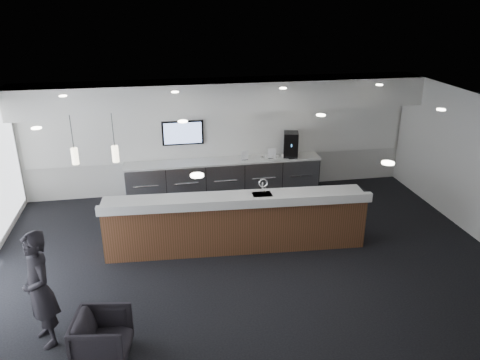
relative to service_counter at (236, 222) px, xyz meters
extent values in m
plane|color=black|center=(0.16, -0.86, -0.57)|extent=(10.00, 10.00, 0.00)
cube|color=black|center=(0.16, -0.86, 2.43)|extent=(10.00, 8.00, 0.02)
cube|color=silver|center=(0.16, 3.14, 0.93)|extent=(10.00, 0.02, 3.00)
cube|color=white|center=(0.16, 2.69, 2.08)|extent=(10.00, 0.90, 0.70)
cube|color=white|center=(0.16, 3.11, 1.03)|extent=(9.80, 0.06, 1.40)
cube|color=gray|center=(0.16, 2.78, -0.12)|extent=(5.00, 0.60, 0.90)
cube|color=silver|center=(0.16, 2.78, 0.35)|extent=(5.06, 0.66, 0.05)
cylinder|color=silver|center=(-1.84, 2.46, -0.08)|extent=(0.60, 0.02, 0.02)
cylinder|color=silver|center=(-0.84, 2.46, -0.08)|extent=(0.60, 0.02, 0.02)
cylinder|color=silver|center=(0.16, 2.46, -0.08)|extent=(0.60, 0.02, 0.02)
cylinder|color=silver|center=(1.16, 2.46, -0.08)|extent=(0.60, 0.02, 0.02)
cylinder|color=silver|center=(2.16, 2.46, -0.08)|extent=(0.60, 0.02, 0.02)
cube|color=black|center=(-0.84, 3.05, 1.08)|extent=(1.05, 0.07, 0.62)
cube|color=#2B4CAF|center=(-0.84, 3.01, 1.08)|extent=(0.95, 0.01, 0.54)
cylinder|color=beige|center=(-2.24, -0.06, 1.68)|extent=(0.12, 0.12, 0.30)
cylinder|color=beige|center=(-2.94, -0.06, 1.68)|extent=(0.12, 0.12, 0.30)
cube|color=#472F17|center=(0.00, 0.01, -0.05)|extent=(5.30, 1.04, 1.05)
cube|color=silver|center=(0.00, 0.01, 0.51)|extent=(5.39, 1.12, 0.06)
cube|color=silver|center=(-0.02, -0.40, 0.60)|extent=(5.35, 0.42, 0.18)
cylinder|color=silver|center=(0.56, 0.08, 0.68)|extent=(0.04, 0.04, 0.28)
torus|color=silver|center=(0.56, 0.02, 0.82)|extent=(0.19, 0.04, 0.19)
cube|color=black|center=(1.94, 2.77, 0.70)|extent=(0.46, 0.49, 0.65)
cube|color=silver|center=(1.94, 2.55, 0.39)|extent=(0.23, 0.12, 0.02)
cube|color=white|center=(0.70, 2.69, 0.50)|extent=(0.18, 0.04, 0.25)
cube|color=white|center=(1.40, 2.67, 0.51)|extent=(0.20, 0.06, 0.27)
imported|color=black|center=(-2.44, -2.80, -0.22)|extent=(0.88, 0.86, 0.71)
imported|color=black|center=(-3.31, -2.30, 0.35)|extent=(0.72, 0.81, 1.85)
imported|color=white|center=(1.84, 2.68, 0.42)|extent=(0.09, 0.09, 0.08)
imported|color=white|center=(1.70, 2.68, 0.42)|extent=(0.12, 0.12, 0.08)
imported|color=white|center=(1.56, 2.68, 0.42)|extent=(0.11, 0.11, 0.08)
imported|color=white|center=(1.42, 2.68, 0.42)|extent=(0.11, 0.11, 0.08)
imported|color=white|center=(1.28, 2.68, 0.42)|extent=(0.12, 0.12, 0.08)
imported|color=white|center=(1.14, 2.68, 0.42)|extent=(0.10, 0.10, 0.08)
camera|label=1|loc=(-1.45, -8.46, 4.38)|focal=35.00mm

